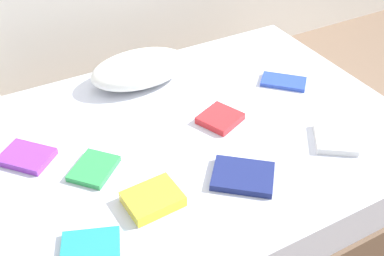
# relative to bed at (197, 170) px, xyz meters

# --- Properties ---
(ground_plane) EXTENTS (8.00, 8.00, 0.00)m
(ground_plane) POSITION_rel_bed_xyz_m (0.00, 0.00, -0.25)
(ground_plane) COLOR #7F6651
(bed) EXTENTS (2.00, 1.50, 0.50)m
(bed) POSITION_rel_bed_xyz_m (0.00, 0.00, 0.00)
(bed) COLOR brown
(bed) RESTS_ON ground
(pillow) EXTENTS (0.53, 0.32, 0.16)m
(pillow) POSITION_rel_bed_xyz_m (-0.06, 0.52, 0.33)
(pillow) COLOR white
(pillow) RESTS_ON bed
(textbook_teal) EXTENTS (0.25, 0.21, 0.02)m
(textbook_teal) POSITION_rel_bed_xyz_m (-0.66, -0.41, 0.26)
(textbook_teal) COLOR teal
(textbook_teal) RESTS_ON bed
(textbook_white) EXTENTS (0.26, 0.27, 0.03)m
(textbook_white) POSITION_rel_bed_xyz_m (0.51, -0.37, 0.27)
(textbook_white) COLOR white
(textbook_white) RESTS_ON bed
(textbook_green) EXTENTS (0.25, 0.25, 0.03)m
(textbook_green) POSITION_rel_bed_xyz_m (-0.51, -0.03, 0.27)
(textbook_green) COLOR green
(textbook_green) RESTS_ON bed
(textbook_purple) EXTENTS (0.26, 0.26, 0.03)m
(textbook_purple) POSITION_rel_bed_xyz_m (-0.74, 0.18, 0.27)
(textbook_purple) COLOR purple
(textbook_purple) RESTS_ON bed
(textbook_red) EXTENTS (0.23, 0.22, 0.03)m
(textbook_red) POSITION_rel_bed_xyz_m (0.13, 0.01, 0.27)
(textbook_red) COLOR red
(textbook_red) RESTS_ON bed
(textbook_blue) EXTENTS (0.26, 0.26, 0.02)m
(textbook_blue) POSITION_rel_bed_xyz_m (0.60, 0.13, 0.26)
(textbook_blue) COLOR #2847B7
(textbook_blue) RESTS_ON bed
(textbook_navy) EXTENTS (0.31, 0.31, 0.03)m
(textbook_navy) POSITION_rel_bed_xyz_m (0.01, -0.37, 0.27)
(textbook_navy) COLOR navy
(textbook_navy) RESTS_ON bed
(textbook_yellow) EXTENTS (0.22, 0.18, 0.05)m
(textbook_yellow) POSITION_rel_bed_xyz_m (-0.37, -0.32, 0.28)
(textbook_yellow) COLOR yellow
(textbook_yellow) RESTS_ON bed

